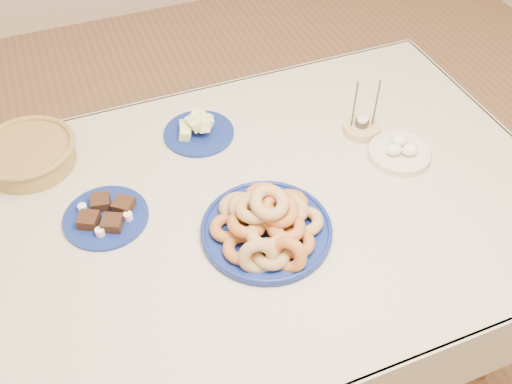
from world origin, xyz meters
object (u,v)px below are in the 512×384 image
at_px(candle_holder, 361,127).
at_px(egg_bowl, 399,152).
at_px(brownie_plate, 106,216).
at_px(donut_platter, 267,225).
at_px(melon_plate, 198,128).
at_px(wicker_basket, 28,153).
at_px(dining_table, 249,230).

relative_size(candle_holder, egg_bowl, 0.89).
bearing_deg(brownie_plate, donut_platter, -29.07).
relative_size(donut_platter, brownie_plate, 1.54).
bearing_deg(melon_plate, wicker_basket, 173.38).
xyz_separation_m(dining_table, wicker_basket, (-0.53, 0.39, 0.15)).
relative_size(dining_table, donut_platter, 3.79).
bearing_deg(brownie_plate, candle_holder, 4.57).
height_order(brownie_plate, wicker_basket, wicker_basket).
xyz_separation_m(melon_plate, brownie_plate, (-0.33, -0.24, -0.01)).
height_order(dining_table, donut_platter, donut_platter).
xyz_separation_m(brownie_plate, egg_bowl, (0.84, -0.08, 0.01)).
relative_size(dining_table, melon_plate, 6.02).
height_order(donut_platter, melon_plate, donut_platter).
height_order(melon_plate, brownie_plate, melon_plate).
bearing_deg(donut_platter, egg_bowl, 15.24).
xyz_separation_m(wicker_basket, egg_bowl, (1.00, -0.37, -0.02)).
bearing_deg(candle_holder, melon_plate, 159.71).
distance_m(wicker_basket, egg_bowl, 1.07).
bearing_deg(brownie_plate, dining_table, -14.30).
bearing_deg(brownie_plate, egg_bowl, -5.35).
relative_size(dining_table, wicker_basket, 5.99).
height_order(donut_platter, candle_holder, candle_holder).
bearing_deg(dining_table, wicker_basket, 143.74).
xyz_separation_m(melon_plate, egg_bowl, (0.51, -0.31, -0.01)).
height_order(melon_plate, egg_bowl, melon_plate).
distance_m(donut_platter, melon_plate, 0.44).
distance_m(dining_table, donut_platter, 0.18).
bearing_deg(donut_platter, wicker_basket, 136.78).
xyz_separation_m(donut_platter, brownie_plate, (-0.37, 0.21, -0.03)).
height_order(donut_platter, wicker_basket, donut_platter).
height_order(dining_table, wicker_basket, wicker_basket).
bearing_deg(dining_table, candle_holder, 20.14).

